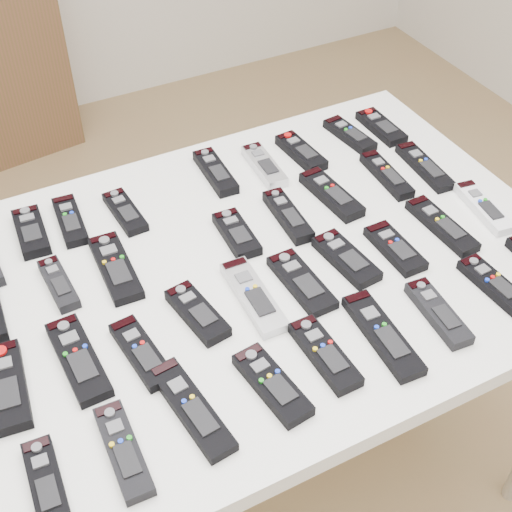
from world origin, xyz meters
name	(u,v)px	position (x,y,z in m)	size (l,w,h in m)	color
ground	(228,457)	(0.00, 0.00, 0.00)	(4.00, 4.00, 0.00)	#99754D
table	(256,284)	(0.05, -0.07, 0.72)	(1.25, 0.88, 0.78)	white
remote_1	(31,232)	(-0.32, 0.22, 0.79)	(0.06, 0.15, 0.02)	black
remote_2	(70,221)	(-0.24, 0.22, 0.79)	(0.05, 0.16, 0.02)	black
remote_3	(125,212)	(-0.13, 0.20, 0.79)	(0.05, 0.15, 0.02)	black
remote_4	(215,172)	(0.10, 0.24, 0.79)	(0.05, 0.17, 0.02)	black
remote_5	(264,166)	(0.21, 0.21, 0.79)	(0.05, 0.16, 0.02)	#B7B7BC
remote_6	(301,152)	(0.32, 0.21, 0.79)	(0.05, 0.15, 0.02)	black
remote_7	(350,135)	(0.46, 0.22, 0.79)	(0.05, 0.15, 0.02)	black
remote_8	(381,127)	(0.55, 0.22, 0.79)	(0.05, 0.15, 0.02)	black
remote_10	(59,284)	(-0.32, 0.05, 0.79)	(0.04, 0.14, 0.02)	black
remote_11	(116,268)	(-0.20, 0.04, 0.79)	(0.06, 0.19, 0.02)	black
remote_12	(237,234)	(0.05, 0.02, 0.79)	(0.05, 0.14, 0.02)	black
remote_13	(288,216)	(0.17, 0.02, 0.79)	(0.04, 0.17, 0.02)	black
remote_14	(331,194)	(0.30, 0.04, 0.79)	(0.05, 0.18, 0.02)	black
remote_15	(386,175)	(0.45, 0.05, 0.79)	(0.04, 0.17, 0.02)	black
remote_16	(425,167)	(0.55, 0.03, 0.79)	(0.05, 0.18, 0.02)	black
remote_17	(7,387)	(-0.46, -0.15, 0.79)	(0.06, 0.18, 0.02)	black
remote_18	(78,359)	(-0.34, -0.15, 0.79)	(0.06, 0.19, 0.02)	black
remote_19	(141,353)	(-0.24, -0.18, 0.79)	(0.05, 0.17, 0.02)	black
remote_20	(197,313)	(-0.11, -0.15, 0.79)	(0.05, 0.15, 0.02)	black
remote_21	(254,296)	(0.00, -0.15, 0.79)	(0.05, 0.20, 0.02)	#B7B7BC
remote_22	(302,282)	(0.10, -0.16, 0.79)	(0.06, 0.17, 0.02)	black
remote_23	(346,259)	(0.21, -0.15, 0.79)	(0.06, 0.16, 0.02)	black
remote_24	(395,248)	(0.32, -0.17, 0.79)	(0.06, 0.15, 0.02)	black
remote_25	(442,225)	(0.45, -0.15, 0.79)	(0.05, 0.19, 0.02)	black
remote_26	(484,208)	(0.57, -0.15, 0.79)	(0.04, 0.17, 0.02)	silver
remote_27	(46,484)	(-0.45, -0.36, 0.79)	(0.05, 0.16, 0.02)	black
remote_28	(123,451)	(-0.33, -0.35, 0.79)	(0.05, 0.18, 0.02)	black
remote_29	(192,408)	(-0.20, -0.33, 0.79)	(0.05, 0.21, 0.02)	black
remote_30	(272,385)	(-0.07, -0.35, 0.79)	(0.06, 0.17, 0.02)	black
remote_31	(325,354)	(0.05, -0.34, 0.79)	(0.05, 0.17, 0.02)	black
remote_32	(383,335)	(0.16, -0.35, 0.79)	(0.05, 0.21, 0.02)	black
remote_33	(438,313)	(0.28, -0.35, 0.79)	(0.05, 0.16, 0.02)	black
remote_34	(494,285)	(0.43, -0.34, 0.79)	(0.05, 0.16, 0.02)	black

